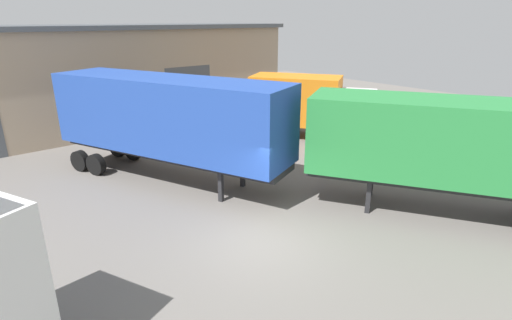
% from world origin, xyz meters
% --- Properties ---
extents(ground_plane, '(60.00, 60.00, 0.00)m').
position_xyz_m(ground_plane, '(0.00, 0.00, 0.00)').
color(ground_plane, slate).
extents(warehouse_building, '(27.68, 6.52, 6.05)m').
position_xyz_m(warehouse_building, '(0.00, 17.00, 3.04)').
color(warehouse_building, tan).
rests_on(warehouse_building, ground_plane).
extents(container_trailer_green, '(7.05, 9.49, 3.95)m').
position_xyz_m(container_trailer_green, '(6.10, -2.74, 2.52)').
color(container_trailer_green, '#28843D').
rests_on(container_trailer_green, ground_plane).
extents(container_trailer_teal, '(6.09, 10.41, 4.24)m').
position_xyz_m(container_trailer_teal, '(0.34, 6.19, 2.68)').
color(container_trailer_teal, '#2347A3').
rests_on(container_trailer_teal, ground_plane).
extents(box_truck_white, '(5.67, 7.03, 3.40)m').
position_xyz_m(box_truck_white, '(9.53, 6.96, 1.91)').
color(box_truck_white, silver).
rests_on(box_truck_white, ground_plane).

